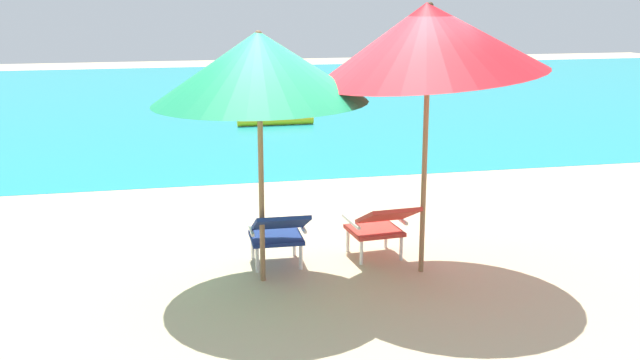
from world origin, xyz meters
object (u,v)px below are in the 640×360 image
(lounge_chair_right, at_px, (381,224))
(beach_umbrella_left, at_px, (259,67))
(beach_umbrella_right, at_px, (429,40))
(lounge_chair_left, at_px, (278,231))
(swim_buoy, at_px, (276,121))

(lounge_chair_right, relative_size, beach_umbrella_left, 0.38)
(lounge_chair_right, distance_m, beach_umbrella_right, 1.94)
(lounge_chair_left, distance_m, beach_umbrella_right, 2.36)
(beach_umbrella_left, bearing_deg, swim_buoy, 80.05)
(lounge_chair_right, height_order, beach_umbrella_right, beach_umbrella_right)
(swim_buoy, bearing_deg, beach_umbrella_left, -99.95)
(beach_umbrella_right, bearing_deg, beach_umbrella_left, 176.42)
(lounge_chair_left, bearing_deg, swim_buoy, 81.06)
(lounge_chair_left, bearing_deg, beach_umbrella_right, -14.47)
(lounge_chair_left, distance_m, beach_umbrella_left, 1.68)
(swim_buoy, height_order, lounge_chair_right, lounge_chair_right)
(swim_buoy, xyz_separation_m, beach_umbrella_right, (0.06, -8.73, 2.19))
(beach_umbrella_left, bearing_deg, beach_umbrella_right, -3.58)
(swim_buoy, xyz_separation_m, beach_umbrella_left, (-1.51, -8.63, 1.96))
(swim_buoy, bearing_deg, lounge_chair_right, -91.72)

